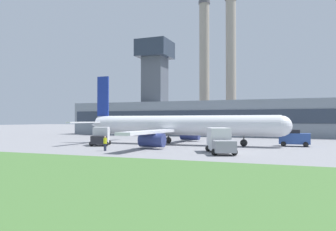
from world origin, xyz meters
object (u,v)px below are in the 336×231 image
pushback_tug (295,139)px  baggage_truck (101,137)px  fuel_truck (220,141)px  ground_crew_person (105,143)px  airplane (178,126)px

pushback_tug → baggage_truck: bearing=-162.5°
fuel_truck → ground_crew_person: size_ratio=3.88×
airplane → ground_crew_person: airplane is taller
baggage_truck → ground_crew_person: 8.78m
pushback_tug → airplane: bearing=-169.9°
fuel_truck → ground_crew_person: (-13.00, -2.59, -0.45)m
pushback_tug → baggage_truck: size_ratio=0.88×
pushback_tug → ground_crew_person: 25.65m
airplane → fuel_truck: bearing=-49.3°
fuel_truck → baggage_truck: bearing=166.1°
fuel_truck → ground_crew_person: bearing=-168.7°
pushback_tug → fuel_truck: fuel_truck is taller
baggage_truck → fuel_truck: fuel_truck is taller
airplane → pushback_tug: size_ratio=7.58×
airplane → ground_crew_person: 13.31m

